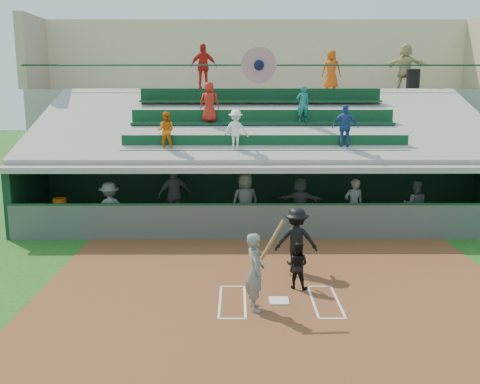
{
  "coord_description": "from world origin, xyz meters",
  "views": [
    {
      "loc": [
        -0.92,
        -11.1,
        4.63
      ],
      "look_at": [
        -0.84,
        3.5,
        1.8
      ],
      "focal_mm": 40.0,
      "sensor_mm": 36.0,
      "label": 1
    }
  ],
  "objects_px": {
    "water_cooler": "(60,205)",
    "home_plate": "(279,301)",
    "batter_at_plate": "(255,271)",
    "white_table": "(62,220)",
    "trash_bin": "(413,79)",
    "catcher": "(297,265)"
  },
  "relations": [
    {
      "from": "trash_bin",
      "to": "batter_at_plate",
      "type": "bearing_deg",
      "value": -119.25
    },
    {
      "from": "home_plate",
      "to": "batter_at_plate",
      "type": "relative_size",
      "value": 0.22
    },
    {
      "from": "white_table",
      "to": "trash_bin",
      "type": "xyz_separation_m",
      "value": [
        13.43,
        6.53,
        4.67
      ]
    },
    {
      "from": "batter_at_plate",
      "to": "white_table",
      "type": "bearing_deg",
      "value": 133.7
    },
    {
      "from": "home_plate",
      "to": "batter_at_plate",
      "type": "height_order",
      "value": "batter_at_plate"
    },
    {
      "from": "batter_at_plate",
      "to": "catcher",
      "type": "bearing_deg",
      "value": 50.43
    },
    {
      "from": "catcher",
      "to": "water_cooler",
      "type": "relative_size",
      "value": 2.53
    },
    {
      "from": "water_cooler",
      "to": "batter_at_plate",
      "type": "bearing_deg",
      "value": -46.04
    },
    {
      "from": "home_plate",
      "to": "catcher",
      "type": "relative_size",
      "value": 0.39
    },
    {
      "from": "batter_at_plate",
      "to": "water_cooler",
      "type": "bearing_deg",
      "value": 133.96
    },
    {
      "from": "water_cooler",
      "to": "home_plate",
      "type": "bearing_deg",
      "value": -41.67
    },
    {
      "from": "catcher",
      "to": "white_table",
      "type": "height_order",
      "value": "catcher"
    },
    {
      "from": "batter_at_plate",
      "to": "water_cooler",
      "type": "relative_size",
      "value": 4.47
    },
    {
      "from": "catcher",
      "to": "trash_bin",
      "type": "distance_m",
      "value": 14.02
    },
    {
      "from": "catcher",
      "to": "water_cooler",
      "type": "bearing_deg",
      "value": -15.28
    },
    {
      "from": "home_plate",
      "to": "batter_at_plate",
      "type": "bearing_deg",
      "value": -141.57
    },
    {
      "from": "home_plate",
      "to": "trash_bin",
      "type": "relative_size",
      "value": 0.5
    },
    {
      "from": "catcher",
      "to": "white_table",
      "type": "relative_size",
      "value": 1.51
    },
    {
      "from": "home_plate",
      "to": "white_table",
      "type": "xyz_separation_m",
      "value": [
        -6.7,
        6.01,
        0.33
      ]
    },
    {
      "from": "white_table",
      "to": "trash_bin",
      "type": "bearing_deg",
      "value": 28.68
    },
    {
      "from": "home_plate",
      "to": "white_table",
      "type": "distance_m",
      "value": 9.01
    },
    {
      "from": "batter_at_plate",
      "to": "trash_bin",
      "type": "height_order",
      "value": "trash_bin"
    }
  ]
}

